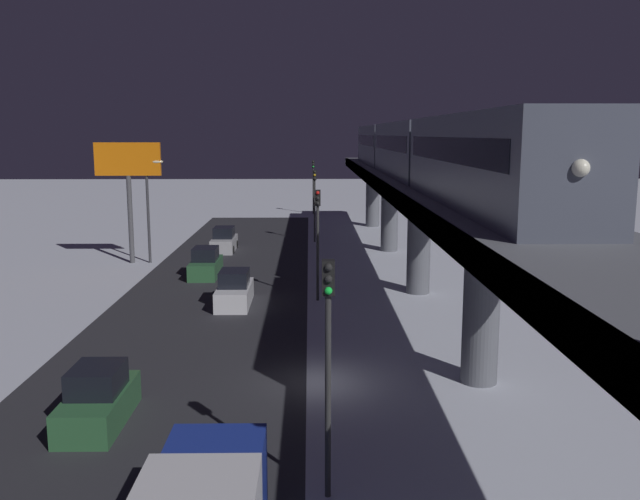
{
  "coord_description": "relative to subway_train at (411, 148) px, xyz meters",
  "views": [
    {
      "loc": [
        0.04,
        25.04,
        9.52
      ],
      "look_at": [
        -0.66,
        -19.11,
        1.94
      ],
      "focal_mm": 38.08,
      "sensor_mm": 36.0,
      "label": 1
    }
  ],
  "objects": [
    {
      "name": "traffic_light_far",
      "position": [
        6.1,
        -15.69,
        -4.42
      ],
      "size": [
        0.32,
        0.44,
        6.4
      ],
      "color": "#2D2D2D",
      "rests_on": "ground_plane"
    },
    {
      "name": "subway_train",
      "position": [
        0.0,
        0.0,
        0.0
      ],
      "size": [
        2.94,
        55.47,
        3.4
      ],
      "color": "#4C5160",
      "rests_on": "elevated_railway"
    },
    {
      "name": "traffic_light_near",
      "position": [
        6.1,
        27.35,
        -4.42
      ],
      "size": [
        0.32,
        0.44,
        6.4
      ],
      "color": "#2D2D2D",
      "rests_on": "ground_plane"
    },
    {
      "name": "ground_plane",
      "position": [
        6.53,
        18.98,
        -8.61
      ],
      "size": [
        240.0,
        240.0,
        0.0
      ],
      "primitive_type": "plane",
      "color": "silver"
    },
    {
      "name": "sedan_green_2",
      "position": [
        13.6,
        -1.11,
        -7.81
      ],
      "size": [
        1.8,
        4.39,
        1.97
      ],
      "color": "#2D6038",
      "rests_on": "ground_plane"
    },
    {
      "name": "traffic_light_mid",
      "position": [
        6.1,
        5.83,
        -4.42
      ],
      "size": [
        0.32,
        0.44,
        6.4
      ],
      "color": "#2D2D2D",
      "rests_on": "ground_plane"
    },
    {
      "name": "sedan_silver",
      "position": [
        13.6,
        -11.21,
        -7.83
      ],
      "size": [
        1.91,
        4.47,
        1.97
      ],
      "color": "#B2B2B7",
      "rests_on": "ground_plane"
    },
    {
      "name": "sedan_green",
      "position": [
        13.6,
        22.6,
        -7.81
      ],
      "size": [
        1.8,
        4.17,
        1.97
      ],
      "color": "#2D6038",
      "rests_on": "ground_plane"
    },
    {
      "name": "commercial_billboard",
      "position": [
        19.82,
        -6.0,
        -1.78
      ],
      "size": [
        4.8,
        0.36,
        8.9
      ],
      "color": "#4C4C51",
      "rests_on": "ground_plane"
    },
    {
      "name": "avenue_asphalt",
      "position": [
        12.2,
        18.98,
        -8.61
      ],
      "size": [
        11.0,
        105.08,
        0.01
      ],
      "primitive_type": "cube",
      "color": "#28282D",
      "rests_on": "ground_plane"
    },
    {
      "name": "traffic_light_distant",
      "position": [
        6.1,
        -37.21,
        -4.42
      ],
      "size": [
        0.32,
        0.44,
        6.4
      ],
      "color": "#2D2D2D",
      "rests_on": "ground_plane"
    },
    {
      "name": "elevated_railway",
      "position": [
        0.09,
        18.98,
        -2.72
      ],
      "size": [
        5.0,
        105.08,
        6.83
      ],
      "color": "slate",
      "rests_on": "ground_plane"
    },
    {
      "name": "street_lamp_far",
      "position": [
        18.27,
        -6.02,
        -3.8
      ],
      "size": [
        1.35,
        0.44,
        7.65
      ],
      "color": "#38383D",
      "rests_on": "ground_plane"
    },
    {
      "name": "sedan_white_2",
      "position": [
        10.8,
        6.74,
        -7.81
      ],
      "size": [
        1.8,
        4.48,
        1.97
      ],
      "rotation": [
        0.0,
        0.0,
        3.14
      ],
      "color": "silver",
      "rests_on": "ground_plane"
    }
  ]
}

